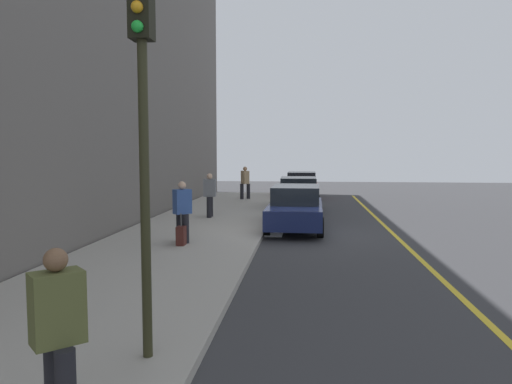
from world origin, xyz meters
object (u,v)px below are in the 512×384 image
(pedestrian_tan_coat, at_px, (245,182))
(pedestrian_blue_coat, at_px, (182,210))
(parked_car_charcoal, at_px, (298,194))
(rolling_suitcase, at_px, (181,236))
(traffic_light_pole, at_px, (143,108))
(pedestrian_olive_coat, at_px, (58,332))
(parked_car_red, at_px, (302,185))
(pedestrian_grey_coat, at_px, (210,194))
(parked_car_navy, at_px, (296,208))

(pedestrian_tan_coat, relative_size, pedestrian_blue_coat, 1.02)
(parked_car_charcoal, distance_m, rolling_suitcase, 10.06)
(parked_car_charcoal, distance_m, traffic_light_pole, 16.95)
(pedestrian_tan_coat, relative_size, pedestrian_olive_coat, 1.05)
(parked_car_red, xyz_separation_m, rolling_suitcase, (15.78, -3.13, -0.34))
(pedestrian_tan_coat, bearing_deg, traffic_light_pole, 3.76)
(pedestrian_blue_coat, relative_size, traffic_light_pole, 0.38)
(pedestrian_blue_coat, distance_m, traffic_light_pole, 7.98)
(pedestrian_grey_coat, relative_size, traffic_light_pole, 0.38)
(pedestrian_blue_coat, height_order, rolling_suitcase, pedestrian_blue_coat)
(parked_car_charcoal, bearing_deg, parked_car_red, 179.06)
(pedestrian_grey_coat, height_order, pedestrian_blue_coat, pedestrian_blue_coat)
(traffic_light_pole, bearing_deg, pedestrian_blue_coat, -168.71)
(pedestrian_grey_coat, height_order, rolling_suitcase, pedestrian_grey_coat)
(parked_car_red, xyz_separation_m, parked_car_charcoal, (6.19, -0.10, 0.00))
(parked_car_navy, relative_size, rolling_suitcase, 5.38)
(parked_car_charcoal, xyz_separation_m, pedestrian_blue_coat, (9.15, -3.10, 0.31))
(pedestrian_blue_coat, bearing_deg, rolling_suitcase, 9.23)
(parked_car_charcoal, xyz_separation_m, rolling_suitcase, (9.59, -3.03, -0.35))
(pedestrian_tan_coat, xyz_separation_m, rolling_suitcase, (13.10, -0.11, -0.67))
(parked_car_charcoal, height_order, rolling_suitcase, parked_car_charcoal)
(parked_car_navy, bearing_deg, parked_car_red, 179.53)
(pedestrian_grey_coat, bearing_deg, parked_car_charcoal, 138.95)
(parked_car_charcoal, height_order, traffic_light_pole, traffic_light_pole)
(rolling_suitcase, bearing_deg, parked_car_charcoal, 162.47)
(parked_car_navy, bearing_deg, pedestrian_olive_coat, -8.57)
(pedestrian_olive_coat, xyz_separation_m, traffic_light_pole, (-1.56, 0.31, 2.18))
(pedestrian_tan_coat, relative_size, rolling_suitcase, 2.00)
(parked_car_navy, bearing_deg, traffic_light_pole, -8.22)
(pedestrian_olive_coat, xyz_separation_m, rolling_suitcase, (-8.66, -1.13, -0.63))
(traffic_light_pole, bearing_deg, parked_car_red, 175.76)
(traffic_light_pole, height_order, rolling_suitcase, traffic_light_pole)
(parked_car_red, distance_m, pedestrian_olive_coat, 24.53)
(pedestrian_olive_coat, distance_m, rolling_suitcase, 8.76)
(parked_car_red, relative_size, pedestrian_olive_coat, 2.46)
(parked_car_charcoal, height_order, pedestrian_blue_coat, pedestrian_blue_coat)
(parked_car_red, xyz_separation_m, pedestrian_olive_coat, (24.44, -2.00, 0.29))
(pedestrian_blue_coat, bearing_deg, pedestrian_olive_coat, 7.51)
(parked_car_red, relative_size, pedestrian_grey_coat, 2.41)
(parked_car_red, xyz_separation_m, traffic_light_pole, (22.88, -1.70, 2.46))
(parked_car_charcoal, distance_m, pedestrian_blue_coat, 9.67)
(parked_car_red, distance_m, pedestrian_grey_coat, 10.66)
(pedestrian_olive_coat, bearing_deg, pedestrian_grey_coat, -174.13)
(parked_car_red, distance_m, traffic_light_pole, 23.08)
(pedestrian_tan_coat, height_order, rolling_suitcase, pedestrian_tan_coat)
(pedestrian_tan_coat, bearing_deg, parked_car_navy, 17.81)
(parked_car_charcoal, bearing_deg, pedestrian_grey_coat, -41.05)
(pedestrian_blue_coat, bearing_deg, pedestrian_grey_coat, -176.98)
(parked_car_navy, relative_size, traffic_light_pole, 1.03)
(rolling_suitcase, bearing_deg, traffic_light_pole, 11.42)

